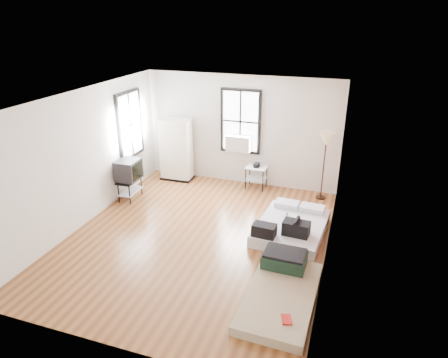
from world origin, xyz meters
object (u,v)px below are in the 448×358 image
(mattress_bare, at_px, (282,287))
(side_table, at_px, (256,171))
(mattress_main, at_px, (291,227))
(floor_lamp, at_px, (326,142))
(wardrobe, at_px, (176,150))
(tv_stand, at_px, (129,171))

(mattress_bare, distance_m, side_table, 4.16)
(mattress_main, bearing_deg, mattress_bare, -80.24)
(mattress_main, relative_size, floor_lamp, 1.11)
(mattress_bare, height_order, floor_lamp, floor_lamp)
(wardrobe, bearing_deg, mattress_main, -30.17)
(floor_lamp, distance_m, tv_stand, 4.67)
(floor_lamp, bearing_deg, side_table, 177.56)
(mattress_main, distance_m, wardrobe, 3.96)
(mattress_main, distance_m, side_table, 2.34)
(side_table, relative_size, tv_stand, 0.69)
(tv_stand, bearing_deg, floor_lamp, 17.03)
(wardrobe, bearing_deg, tv_stand, -111.39)
(mattress_bare, bearing_deg, wardrobe, 134.67)
(tv_stand, bearing_deg, side_table, 27.98)
(floor_lamp, bearing_deg, tv_stand, -161.17)
(side_table, height_order, tv_stand, tv_stand)
(mattress_bare, height_order, tv_stand, tv_stand)
(side_table, bearing_deg, floor_lamp, -2.44)
(mattress_main, relative_size, tv_stand, 1.87)
(wardrobe, bearing_deg, mattress_bare, -47.85)
(wardrobe, height_order, tv_stand, wardrobe)
(mattress_main, height_order, tv_stand, tv_stand)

